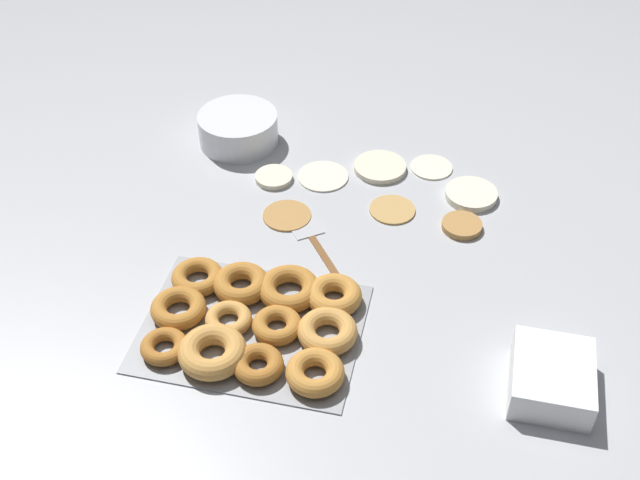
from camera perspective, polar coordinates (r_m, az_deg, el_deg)
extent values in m
plane|color=#B2B5BA|center=(1.60, 3.29, 0.53)|extent=(3.00, 3.00, 0.00)
cylinder|color=tan|center=(1.65, 5.17, 2.22)|extent=(0.09, 0.09, 0.01)
cylinder|color=silver|center=(1.74, 0.21, 4.60)|extent=(0.11, 0.11, 0.01)
cylinder|color=beige|center=(1.73, -3.30, 4.47)|extent=(0.08, 0.08, 0.01)
cylinder|color=beige|center=(1.76, 4.29, 5.18)|extent=(0.11, 0.11, 0.01)
cylinder|color=silver|center=(1.71, 10.70, 3.21)|extent=(0.11, 0.11, 0.02)
cylinder|color=#B27F42|center=(1.63, -2.36, 1.81)|extent=(0.10, 0.10, 0.01)
cylinder|color=#B27F42|center=(1.63, 10.06, 1.02)|extent=(0.08, 0.08, 0.01)
cylinder|color=silver|center=(1.78, 7.93, 5.20)|extent=(0.09, 0.09, 0.01)
cube|color=#93969B|center=(1.42, -4.88, -6.22)|extent=(0.38, 0.29, 0.01)
torus|color=#AD6B28|center=(1.39, -11.02, -7.45)|extent=(0.08, 0.08, 0.02)
torus|color=#D19347|center=(1.36, -7.65, -7.89)|extent=(0.12, 0.12, 0.04)
torus|color=#AD6B28|center=(1.34, -4.43, -8.81)|extent=(0.09, 0.09, 0.03)
torus|color=#C68438|center=(1.32, -0.35, -9.41)|extent=(0.10, 0.10, 0.03)
torus|color=#B7752D|center=(1.44, -10.03, -4.79)|extent=(0.10, 0.10, 0.03)
torus|color=#D19347|center=(1.41, -6.53, -5.62)|extent=(0.08, 0.08, 0.02)
torus|color=#B7752D|center=(1.39, -3.08, -6.07)|extent=(0.09, 0.09, 0.03)
torus|color=#D19347|center=(1.38, 0.53, -6.52)|extent=(0.10, 0.10, 0.03)
torus|color=#B7752D|center=(1.49, -8.71, -2.62)|extent=(0.10, 0.10, 0.03)
torus|color=#B7752D|center=(1.47, -5.63, -3.11)|extent=(0.10, 0.10, 0.03)
torus|color=#B7752D|center=(1.45, -2.21, -3.48)|extent=(0.11, 0.11, 0.03)
torus|color=#C68438|center=(1.44, 1.01, -3.97)|extent=(0.10, 0.10, 0.03)
cylinder|color=white|center=(1.84, -5.84, 7.88)|extent=(0.18, 0.18, 0.07)
cube|color=white|center=(1.37, 15.98, -9.94)|extent=(0.13, 0.15, 0.02)
cube|color=white|center=(1.36, 16.14, -9.41)|extent=(0.13, 0.15, 0.02)
cube|color=white|center=(1.34, 16.30, -8.86)|extent=(0.13, 0.15, 0.02)
cube|color=brown|center=(1.53, 0.52, -1.48)|extent=(0.10, 0.13, 0.01)
cube|color=#BCBCC1|center=(1.63, -1.49, 1.64)|extent=(0.12, 0.14, 0.01)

